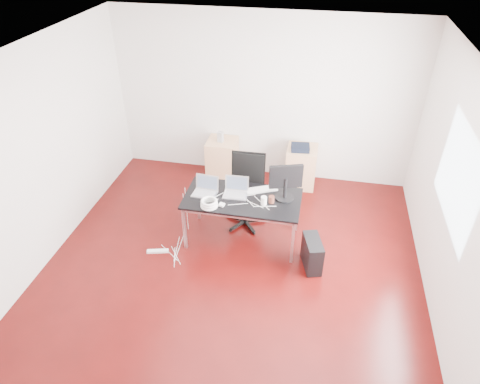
% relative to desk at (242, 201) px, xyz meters
% --- Properties ---
extents(room_shell, '(5.00, 5.00, 5.00)m').
position_rel_desk_xyz_m(room_shell, '(0.01, -0.59, 0.73)').
color(room_shell, '#390706').
rests_on(room_shell, ground).
extents(desk, '(1.60, 0.80, 0.73)m').
position_rel_desk_xyz_m(desk, '(0.00, 0.00, 0.00)').
color(desk, black).
rests_on(desk, ground).
extents(office_chair, '(0.49, 0.51, 1.08)m').
position_rel_desk_xyz_m(office_chair, '(-0.03, 0.45, -0.07)').
color(office_chair, black).
rests_on(office_chair, ground).
extents(filing_cabinet_left, '(0.50, 0.50, 0.70)m').
position_rel_desk_xyz_m(filing_cabinet_left, '(-0.68, 1.64, -0.33)').
color(filing_cabinet_left, tan).
rests_on(filing_cabinet_left, ground).
extents(filing_cabinet_right, '(0.50, 0.50, 0.70)m').
position_rel_desk_xyz_m(filing_cabinet_right, '(0.70, 1.64, -0.33)').
color(filing_cabinet_right, tan).
rests_on(filing_cabinet_right, ground).
extents(pc_tower, '(0.32, 0.49, 0.44)m').
position_rel_desk_xyz_m(pc_tower, '(1.02, -0.37, -0.46)').
color(pc_tower, black).
rests_on(pc_tower, ground).
extents(wastebasket, '(0.26, 0.26, 0.28)m').
position_rel_desk_xyz_m(wastebasket, '(-0.12, 1.39, -0.54)').
color(wastebasket, black).
rests_on(wastebasket, ground).
extents(power_strip, '(0.31, 0.13, 0.04)m').
position_rel_desk_xyz_m(power_strip, '(-1.11, -0.52, -0.66)').
color(power_strip, white).
rests_on(power_strip, ground).
extents(laptop_left, '(0.35, 0.28, 0.23)m').
position_rel_desk_xyz_m(laptop_left, '(-0.53, 0.02, 0.11)').
color(laptop_left, silver).
rests_on(laptop_left, desk).
extents(laptop_right, '(0.34, 0.26, 0.23)m').
position_rel_desk_xyz_m(laptop_right, '(-0.11, 0.08, 0.11)').
color(laptop_right, silver).
rests_on(laptop_right, desk).
extents(monitor, '(0.44, 0.26, 0.51)m').
position_rel_desk_xyz_m(monitor, '(0.57, 0.12, 0.34)').
color(monitor, black).
rests_on(monitor, desk).
extents(keyboard, '(0.46, 0.31, 0.02)m').
position_rel_desk_xyz_m(keyboard, '(0.23, 0.24, 0.06)').
color(keyboard, white).
rests_on(keyboard, desk).
extents(cup_white, '(0.09, 0.09, 0.12)m').
position_rel_desk_xyz_m(cup_white, '(0.31, -0.09, 0.11)').
color(cup_white, white).
rests_on(cup_white, desk).
extents(cup_brown, '(0.09, 0.09, 0.10)m').
position_rel_desk_xyz_m(cup_brown, '(0.40, -0.03, 0.10)').
color(cup_brown, '#5A2A1F').
rests_on(cup_brown, desk).
extents(cable_coil, '(0.24, 0.24, 0.11)m').
position_rel_desk_xyz_m(cable_coil, '(-0.40, -0.29, 0.11)').
color(cable_coil, white).
rests_on(cable_coil, desk).
extents(power_adapter, '(0.09, 0.09, 0.03)m').
position_rel_desk_xyz_m(power_adapter, '(-0.24, -0.23, 0.07)').
color(power_adapter, white).
rests_on(power_adapter, desk).
extents(speaker, '(0.10, 0.10, 0.18)m').
position_rel_desk_xyz_m(speaker, '(-0.70, 1.61, 0.11)').
color(speaker, '#9E9E9E').
rests_on(speaker, filing_cabinet_left).
extents(navy_garment, '(0.32, 0.27, 0.09)m').
position_rel_desk_xyz_m(navy_garment, '(0.66, 1.57, 0.07)').
color(navy_garment, black).
rests_on(navy_garment, filing_cabinet_right).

